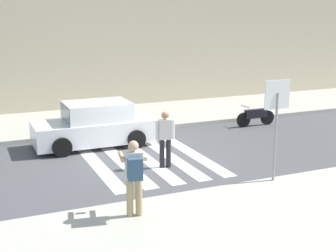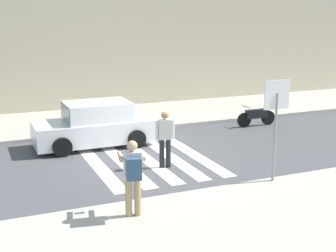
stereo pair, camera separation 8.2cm
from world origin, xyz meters
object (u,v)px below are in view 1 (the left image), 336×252
photographer_with_backpack (134,172)px  motorcycle (256,116)px  stop_sign (277,108)px  pedestrian_crossing (165,136)px  parked_car_white (95,126)px

photographer_with_backpack → motorcycle: (7.62, 6.69, -0.75)m
stop_sign → photographer_with_backpack: bearing=-170.5°
pedestrian_crossing → motorcycle: 6.52m
motorcycle → photographer_with_backpack: bearing=-138.7°
parked_car_white → motorcycle: size_ratio=2.33×
photographer_with_backpack → parked_car_white: (0.78, 6.39, -0.44)m
stop_sign → pedestrian_crossing: bearing=129.2°
stop_sign → pedestrian_crossing: (-2.07, 2.54, -1.15)m
stop_sign → photographer_with_backpack: 4.35m
photographer_with_backpack → stop_sign: bearing=9.5°
pedestrian_crossing → parked_car_white: size_ratio=0.42×
parked_car_white → motorcycle: (6.84, 0.30, -0.31)m
photographer_with_backpack → pedestrian_crossing: size_ratio=1.00×
stop_sign → pedestrian_crossing: stop_sign is taller
photographer_with_backpack → parked_car_white: 6.45m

